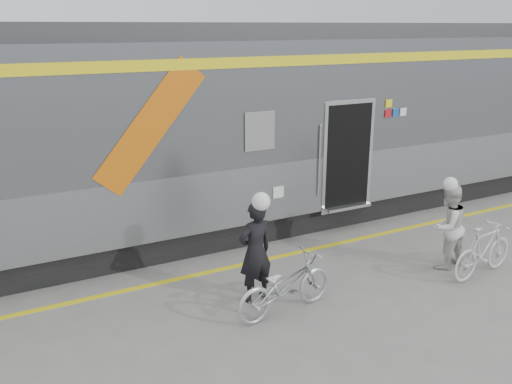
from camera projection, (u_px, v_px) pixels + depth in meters
ground at (343, 311)px, 8.02m from camera, size 90.00×90.00×0.00m
train at (216, 129)px, 10.89m from camera, size 24.00×3.17×4.10m
safety_strip at (271, 258)px, 9.83m from camera, size 24.00×0.12×0.01m
man at (255, 252)px, 8.13m from camera, size 0.63×0.45×1.59m
bicycle_left at (285, 285)px, 7.86m from camera, size 1.73×0.80×0.88m
woman at (447, 227)px, 9.28m from camera, size 0.79×0.65×1.50m
bicycle_right at (484, 250)px, 9.04m from camera, size 1.55×0.60×0.91m
helmet_man at (255, 192)px, 7.86m from camera, size 0.28×0.28×0.28m
helmet_woman at (453, 178)px, 9.03m from camera, size 0.24×0.24×0.24m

